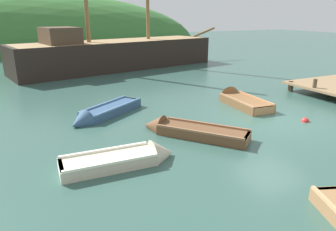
% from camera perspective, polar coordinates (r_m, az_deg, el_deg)
% --- Properties ---
extents(ground_plane, '(120.00, 120.00, 0.00)m').
position_cam_1_polar(ground_plane, '(12.92, 18.95, -1.05)').
color(ground_plane, '#33564C').
extents(shore_hill, '(49.69, 20.78, 13.89)m').
position_cam_1_polar(shore_hill, '(43.45, -26.62, 10.97)').
color(shore_hill, '#387033').
rests_on(shore_hill, ground).
extents(sailing_ship, '(18.55, 7.12, 13.10)m').
position_cam_1_polar(sailing_ship, '(24.89, -9.43, 10.52)').
color(sailing_ship, black).
rests_on(sailing_ship, ground).
extents(rowboat_portside, '(1.38, 3.44, 1.11)m').
position_cam_1_polar(rowboat_portside, '(15.01, 12.93, 2.59)').
color(rowboat_portside, brown).
rests_on(rowboat_portside, ground).
extents(rowboat_near_dock, '(3.15, 3.60, 0.92)m').
position_cam_1_polar(rowboat_near_dock, '(10.87, 3.59, -3.03)').
color(rowboat_near_dock, brown).
rests_on(rowboat_near_dock, ground).
extents(rowboat_far, '(3.29, 1.08, 0.93)m').
position_cam_1_polar(rowboat_far, '(8.90, -7.71, -8.24)').
color(rowboat_far, beige).
rests_on(rowboat_far, ground).
extents(rowboat_center, '(3.65, 2.89, 0.90)m').
position_cam_1_polar(rowboat_center, '(13.06, -11.96, 0.27)').
color(rowboat_center, '#335175').
rests_on(rowboat_center, ground).
extents(buoy_red, '(0.30, 0.30, 0.30)m').
position_cam_1_polar(buoy_red, '(13.38, 24.05, -1.00)').
color(buoy_red, red).
rests_on(buoy_red, ground).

